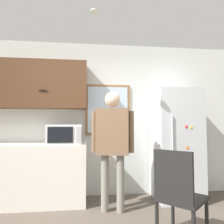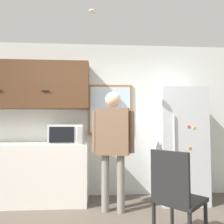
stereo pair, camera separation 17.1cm
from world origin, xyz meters
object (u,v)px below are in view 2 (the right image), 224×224
at_px(microwave, 67,134).
at_px(person, 113,137).
at_px(refrigerator, 179,144).
at_px(chair, 175,193).

bearing_deg(microwave, person, -26.97).
bearing_deg(microwave, refrigerator, 1.14).
xyz_separation_m(microwave, person, (0.71, -0.36, -0.03)).
xyz_separation_m(person, chair, (0.59, -0.89, -0.53)).
distance_m(person, chair, 1.19).
bearing_deg(person, chair, -42.71).
bearing_deg(chair, microwave, 3.18).
height_order(microwave, refrigerator, refrigerator).
bearing_deg(refrigerator, microwave, -178.86).
distance_m(refrigerator, chair, 1.45).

